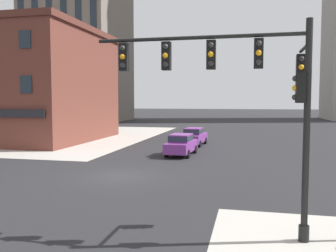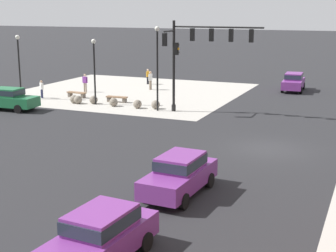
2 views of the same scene
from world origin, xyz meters
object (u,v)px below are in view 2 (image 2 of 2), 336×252
Objects in this scene: street_lamp_mid_sidewalk at (94,64)px; car_main_southbound_near at (100,235)px; bollard_sphere_curb_d at (94,100)px; street_lamp_corner_far at (19,59)px; bollard_sphere_curb_c at (114,102)px; bollard_sphere_curb_e at (78,100)px; bollard_sphere_curb_f at (74,99)px; pedestrian_with_bag at (85,82)px; street_lamp_corner_near at (157,59)px; car_main_northbound_far at (180,173)px; car_main_northbound_near at (294,81)px; car_cross_eastbound at (9,98)px; pedestrian_near_bench at (148,76)px; pedestrian_walking_east at (150,79)px; bench_mid_block at (77,94)px; traffic_signal_main at (194,49)px; bollard_sphere_curb_b at (137,104)px; bollard_sphere_curb_a at (156,105)px; pedestrian_at_curb at (42,88)px; bench_near_signal at (117,98)px.

street_lamp_mid_sidewalk is 1.16× the size of car_main_southbound_near.
street_lamp_corner_far reaches higher than bollard_sphere_curb_d.
bollard_sphere_curb_c is 1.00× the size of bollard_sphere_curb_e.
pedestrian_with_bag is at bearing -67.29° from bollard_sphere_curb_f.
street_lamp_corner_near reaches higher than car_main_northbound_far.
car_cross_eastbound is (18.49, 17.81, 0.00)m from car_main_northbound_near.
street_lamp_mid_sidewalk reaches higher than car_cross_eastbound.
pedestrian_walking_east is (-1.77, 3.18, 0.14)m from pedestrian_near_bench.
bollard_sphere_curb_e is at bearing 124.97° from bench_mid_block.
car_main_northbound_near is (-14.47, -1.41, 0.03)m from pedestrian_near_bench.
street_lamp_corner_far is 1.21× the size of car_main_northbound_near.
traffic_signal_main is at bearing 179.71° from bollard_sphere_curb_f.
pedestrian_with_bag is at bearing -57.22° from car_main_southbound_near.
bollard_sphere_curb_b is 9.55m from pedestrian_with_bag.
street_lamp_mid_sidewalk is (0.89, 8.66, 2.28)m from pedestrian_walking_east.
bollard_sphere_curb_d is 0.38× the size of pedestrian_walking_east.
bollard_sphere_curb_c is (3.52, 0.32, 0.00)m from bollard_sphere_curb_a.
bollard_sphere_curb_e is at bearing 166.15° from pedestrian_at_curb.
pedestrian_near_bench is (0.61, -11.69, 0.55)m from bollard_sphere_curb_d.
street_lamp_corner_near is (-9.80, 5.45, 2.91)m from pedestrian_with_bag.
car_main_northbound_near is (-12.48, -11.71, 0.59)m from bench_near_signal.
traffic_signal_main is at bearing 176.03° from pedestrian_at_curb.
bollard_sphere_curb_a is 5.53m from bollard_sphere_curb_d.
pedestrian_walking_east is at bearing -107.63° from bollard_sphere_curb_f.
bollard_sphere_curb_a is 18.46m from car_main_northbound_far.
bollard_sphere_curb_f is at bearing 85.06° from pedestrian_near_bench.
pedestrian_with_bag reaches higher than bench_mid_block.
car_main_northbound_near is (-11.85, -13.41, 0.58)m from bollard_sphere_curb_c.
car_main_northbound_near is at bearing -139.06° from bollard_sphere_curb_f.
car_main_southbound_near reaches higher than bollard_sphere_curb_c.
pedestrian_at_curb is 0.29× the size of street_lamp_corner_far.
pedestrian_at_curb is at bearing -7.28° from street_lamp_mid_sidewalk.
pedestrian_near_bench is 0.35× the size of car_main_southbound_near.
pedestrian_near_bench is 1.00× the size of pedestrian_at_curb.
pedestrian_with_bag reaches higher than bollard_sphere_curb_f.
car_main_southbound_near is (-9.85, 22.47, 0.58)m from bollard_sphere_curb_b.
car_main_northbound_near is at bearing -125.93° from bollard_sphere_curb_b.
bollard_sphere_curb_c is at bearing 154.67° from bench_mid_block.
pedestrian_near_bench is (9.43, -12.10, -3.84)m from traffic_signal_main.
bollard_sphere_curb_f is 0.37× the size of bench_near_signal.
pedestrian_walking_east is at bearing -62.14° from street_lamp_corner_near.
car_main_northbound_near is 35.89m from car_main_southbound_near.
bench_near_signal is 7.15m from pedestrian_walking_east.
traffic_signal_main is 2.98m from street_lamp_corner_near.
car_cross_eastbound is (4.62, 4.70, 0.58)m from bollard_sphere_curb_d.
car_main_northbound_near is at bearing -131.46° from bollard_sphere_curb_c.
bollard_sphere_curb_c is (6.80, -0.10, -4.39)m from traffic_signal_main.
car_main_northbound_near is (-19.39, -12.51, 0.04)m from pedestrian_at_curb.
car_main_northbound_near and car_main_southbound_near have the same top height.
traffic_signal_main reaches higher than bollard_sphere_curb_e.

